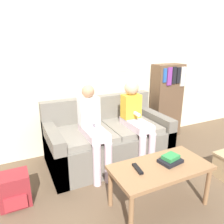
# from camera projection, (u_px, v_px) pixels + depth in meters

# --- Properties ---
(ground_plane) EXTENTS (10.00, 10.00, 0.00)m
(ground_plane) POSITION_uv_depth(u_px,v_px,m) (126.00, 179.00, 2.61)
(ground_plane) COLOR brown
(wall_back) EXTENTS (8.00, 0.06, 2.60)m
(wall_back) POSITION_uv_depth(u_px,v_px,m) (92.00, 61.00, 3.10)
(wall_back) COLOR beige
(wall_back) RESTS_ON ground_plane
(couch) EXTENTS (1.61, 0.83, 0.83)m
(couch) POSITION_uv_depth(u_px,v_px,m) (108.00, 140.00, 2.98)
(couch) COLOR #6B665B
(couch) RESTS_ON ground_plane
(coffee_table) EXTENTS (0.95, 0.48, 0.45)m
(coffee_table) POSITION_uv_depth(u_px,v_px,m) (160.00, 171.00, 2.09)
(coffee_table) COLOR #8E6642
(coffee_table) RESTS_ON ground_plane
(person_left) EXTENTS (0.24, 0.57, 1.08)m
(person_left) POSITION_uv_depth(u_px,v_px,m) (93.00, 127.00, 2.59)
(person_left) COLOR silver
(person_left) RESTS_ON ground_plane
(person_right) EXTENTS (0.24, 0.57, 1.09)m
(person_right) POSITION_uv_depth(u_px,v_px,m) (136.00, 118.00, 2.84)
(person_right) COLOR silver
(person_right) RESTS_ON ground_plane
(tv_remote) EXTENTS (0.06, 0.17, 0.02)m
(tv_remote) POSITION_uv_depth(u_px,v_px,m) (138.00, 169.00, 2.01)
(tv_remote) COLOR black
(tv_remote) RESTS_ON coffee_table
(book_stack) EXTENTS (0.23, 0.19, 0.07)m
(book_stack) POSITION_uv_depth(u_px,v_px,m) (170.00, 159.00, 2.13)
(book_stack) COLOR black
(book_stack) RESTS_ON coffee_table
(bookshelf) EXTENTS (0.49, 0.29, 1.22)m
(bookshelf) POSITION_uv_depth(u_px,v_px,m) (166.00, 101.00, 3.66)
(bookshelf) COLOR brown
(bookshelf) RESTS_ON ground_plane
(backpack) EXTENTS (0.29, 0.27, 0.34)m
(backpack) POSITION_uv_depth(u_px,v_px,m) (14.00, 190.00, 2.17)
(backpack) COLOR maroon
(backpack) RESTS_ON ground_plane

